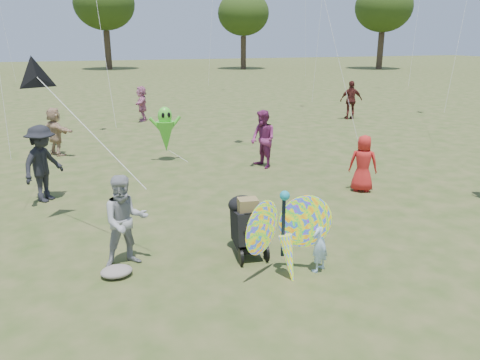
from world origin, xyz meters
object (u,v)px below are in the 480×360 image
(crowd_d, at_px, (55,131))
(crowd_j, at_px, (142,103))
(crowd_a, at_px, (363,163))
(crowd_b, at_px, (43,164))
(adult_man, at_px, (125,221))
(alien_kite, at_px, (166,131))
(child_girl, at_px, (320,242))
(crowd_e, at_px, (263,139))
(jogging_stroller, at_px, (246,222))
(butterfly_kite, at_px, (286,235))
(crowd_h, at_px, (351,100))

(crowd_d, bearing_deg, crowd_j, -62.48)
(crowd_a, height_order, crowd_d, crowd_d)
(crowd_b, relative_size, crowd_j, 1.13)
(adult_man, bearing_deg, crowd_j, 74.89)
(alien_kite, bearing_deg, crowd_b, -141.62)
(child_girl, bearing_deg, crowd_e, -134.40)
(adult_man, distance_m, crowd_j, 14.99)
(child_girl, bearing_deg, jogging_stroller, -78.31)
(adult_man, relative_size, crowd_d, 1.01)
(crowd_a, bearing_deg, child_girl, 81.75)
(crowd_j, bearing_deg, butterfly_kite, 11.69)
(butterfly_kite, bearing_deg, alien_kite, 92.05)
(child_girl, bearing_deg, crowd_b, -80.62)
(crowd_a, distance_m, alien_kite, 6.27)
(child_girl, height_order, crowd_j, crowd_j)
(butterfly_kite, bearing_deg, jogging_stroller, 106.29)
(crowd_h, height_order, butterfly_kite, crowd_h)
(jogging_stroller, bearing_deg, alien_kite, 98.39)
(crowd_b, bearing_deg, jogging_stroller, -102.39)
(crowd_b, bearing_deg, alien_kite, -12.64)
(crowd_e, relative_size, crowd_j, 1.07)
(crowd_e, xyz_separation_m, jogging_stroller, (-2.59, -5.39, -0.26))
(adult_man, relative_size, jogging_stroller, 1.48)
(crowd_d, height_order, crowd_e, crowd_e)
(jogging_stroller, bearing_deg, crowd_h, 58.83)
(crowd_b, distance_m, crowd_d, 4.84)
(adult_man, xyz_separation_m, butterfly_kite, (2.37, -1.32, -0.08))
(crowd_h, bearing_deg, crowd_e, 55.41)
(crowd_a, xyz_separation_m, crowd_h, (5.89, 9.67, 0.19))
(crowd_a, relative_size, jogging_stroller, 1.34)
(crowd_h, height_order, jogging_stroller, crowd_h)
(crowd_b, relative_size, butterfly_kite, 1.06)
(crowd_a, distance_m, jogging_stroller, 4.76)
(child_girl, distance_m, crowd_e, 6.65)
(crowd_a, distance_m, butterfly_kite, 5.12)
(adult_man, distance_m, crowd_e, 6.90)
(crowd_b, height_order, crowd_d, crowd_b)
(child_girl, distance_m, crowd_j, 16.12)
(crowd_e, relative_size, alien_kite, 1.00)
(alien_kite, bearing_deg, crowd_a, -49.19)
(crowd_e, distance_m, butterfly_kite, 6.81)
(crowd_a, bearing_deg, adult_man, 53.27)
(adult_man, relative_size, butterfly_kite, 0.93)
(crowd_j, bearing_deg, jogging_stroller, 10.52)
(child_girl, bearing_deg, adult_man, -53.95)
(crowd_b, bearing_deg, crowd_d, 36.49)
(crowd_e, height_order, crowd_j, crowd_e)
(crowd_d, distance_m, butterfly_kite, 10.84)
(adult_man, distance_m, crowd_a, 6.53)
(crowd_a, relative_size, crowd_h, 0.80)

